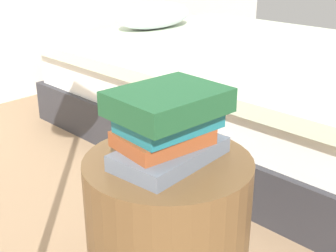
{
  "coord_description": "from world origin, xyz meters",
  "views": [
    {
      "loc": [
        -0.76,
        -0.71,
        0.96
      ],
      "look_at": [
        0.0,
        0.0,
        0.54
      ],
      "focal_mm": 48.65,
      "sensor_mm": 36.0,
      "label": 1
    }
  ],
  "objects_px": {
    "side_table": "(168,234)",
    "book_teal": "(169,121)",
    "book_slate": "(170,154)",
    "book_forest": "(168,102)",
    "bed": "(255,89)",
    "book_rust": "(163,138)"
  },
  "relations": [
    {
      "from": "side_table",
      "to": "book_teal",
      "type": "relative_size",
      "value": 1.88
    },
    {
      "from": "book_slate",
      "to": "book_forest",
      "type": "height_order",
      "value": "book_forest"
    },
    {
      "from": "bed",
      "to": "book_teal",
      "type": "xyz_separation_m",
      "value": [
        -1.26,
        -0.53,
        0.32
      ]
    },
    {
      "from": "bed",
      "to": "book_rust",
      "type": "bearing_deg",
      "value": -155.41
    },
    {
      "from": "bed",
      "to": "side_table",
      "type": "relative_size",
      "value": 4.58
    },
    {
      "from": "side_table",
      "to": "book_teal",
      "type": "xyz_separation_m",
      "value": [
        0.01,
        0.01,
        0.33
      ]
    },
    {
      "from": "book_slate",
      "to": "book_forest",
      "type": "relative_size",
      "value": 1.09
    },
    {
      "from": "bed",
      "to": "side_table",
      "type": "bearing_deg",
      "value": -154.88
    },
    {
      "from": "bed",
      "to": "book_slate",
      "type": "distance_m",
      "value": 1.4
    },
    {
      "from": "book_rust",
      "to": "book_forest",
      "type": "height_order",
      "value": "book_forest"
    },
    {
      "from": "side_table",
      "to": "book_forest",
      "type": "distance_m",
      "value": 0.38
    },
    {
      "from": "bed",
      "to": "book_slate",
      "type": "height_order",
      "value": "bed"
    },
    {
      "from": "bed",
      "to": "book_teal",
      "type": "distance_m",
      "value": 1.41
    },
    {
      "from": "side_table",
      "to": "book_slate",
      "type": "xyz_separation_m",
      "value": [
        -0.0,
        -0.01,
        0.25
      ]
    },
    {
      "from": "bed",
      "to": "book_forest",
      "type": "relative_size",
      "value": 7.67
    },
    {
      "from": "book_forest",
      "to": "book_rust",
      "type": "bearing_deg",
      "value": 111.83
    },
    {
      "from": "book_teal",
      "to": "book_rust",
      "type": "bearing_deg",
      "value": 166.66
    },
    {
      "from": "side_table",
      "to": "book_slate",
      "type": "height_order",
      "value": "book_slate"
    },
    {
      "from": "book_rust",
      "to": "bed",
      "type": "bearing_deg",
      "value": 31.43
    },
    {
      "from": "book_rust",
      "to": "book_forest",
      "type": "relative_size",
      "value": 0.83
    },
    {
      "from": "side_table",
      "to": "book_forest",
      "type": "height_order",
      "value": "book_forest"
    },
    {
      "from": "side_table",
      "to": "bed",
      "type": "bearing_deg",
      "value": 22.93
    }
  ]
}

